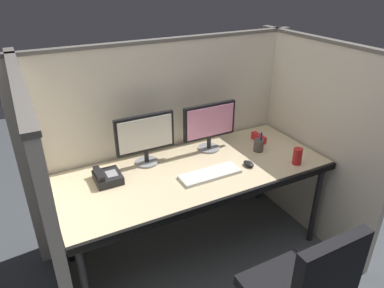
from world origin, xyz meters
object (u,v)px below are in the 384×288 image
Objects in this scene: desk_phone at (107,177)px; soda_can at (297,156)px; monitor_left at (145,136)px; pen_cup at (259,145)px; computer_mouse at (249,164)px; red_stapler at (259,138)px; monitor_right at (210,124)px; desk at (196,176)px; keyboard_main at (210,174)px.

desk_phone is 1.56× the size of soda_can.
desk_phone is (-0.32, -0.11, -0.18)m from monitor_left.
computer_mouse is at bearing -142.89° from pen_cup.
pen_cup reaches higher than desk_phone.
pen_cup is 1.16m from desk_phone.
monitor_left is 0.97m from red_stapler.
soda_can is at bearing -28.14° from monitor_left.
monitor_right is at bearing 132.28° from soda_can.
pen_cup reaches higher than desk.
monitor_right is 4.48× the size of computer_mouse.
monitor_right is at bearing 108.55° from computer_mouse.
desk is 0.46m from monitor_left.
red_stapler is (0.31, 0.29, 0.01)m from computer_mouse.
monitor_right is (0.24, 0.24, 0.27)m from desk.
monitor_left is 1.00× the size of keyboard_main.
desk_phone is at bearing 174.33° from pen_cup.
red_stapler is at bearing 43.35° from computer_mouse.
monitor_right reaches higher than desk_phone.
red_stapler is at bearing 14.53° from desk.
red_stapler reaches higher than desk.
monitor_left is 1.10m from soda_can.
keyboard_main is (0.05, -0.10, 0.06)m from desk.
monitor_right is at bearing 147.76° from pen_cup.
monitor_right reaches higher than desk.
computer_mouse is at bearing -30.96° from monitor_left.
monitor_left is 4.48× the size of computer_mouse.
monitor_left reaches higher than soda_can.
computer_mouse reaches higher than keyboard_main.
desk_phone is (-0.83, -0.09, -0.18)m from monitor_right.
monitor_left reaches higher than red_stapler.
soda_can reaches higher than keyboard_main.
keyboard_main is 2.53× the size of pen_cup.
computer_mouse is 0.51× the size of desk_phone.
pen_cup is 0.89× the size of desk_phone.
desk is at bearing 117.45° from keyboard_main.
pen_cup is (0.84, -0.22, -0.17)m from monitor_left.
soda_can reaches higher than desk.
red_stapler is 1.23× the size of soda_can.
desk is 11.18× the size of pen_cup.
desk is at bearing -44.07° from monitor_left.
monitor_right is 0.68m from soda_can.
soda_can is (1.28, -0.40, 0.03)m from desk_phone.
monitor_left is 0.39m from desk_phone.
pen_cup is (0.20, 0.15, 0.03)m from computer_mouse.
red_stapler reaches higher than keyboard_main.
soda_can is (0.69, -0.25, 0.11)m from desk.
monitor_right is 3.52× the size of soda_can.
monitor_left is at bearing 18.72° from desk_phone.
desk is 0.70m from red_stapler.
monitor_left is 2.26× the size of desk_phone.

